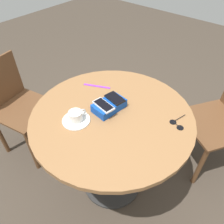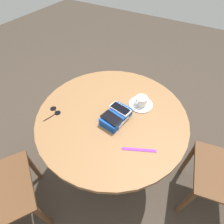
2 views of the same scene
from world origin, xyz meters
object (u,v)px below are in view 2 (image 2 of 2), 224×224
Objects in this scene: saucer at (141,104)px; coffee_cup at (141,101)px; phone_box at (116,117)px; lanyard_strap at (139,150)px; phone_black at (111,118)px; phone_white at (120,109)px; sunglasses at (55,111)px; round_table at (112,127)px.

coffee_cup reaches higher than saucer.
phone_box is at bearing 158.36° from coffee_cup.
phone_box is 1.10× the size of lanyard_strap.
phone_black is at bearing 160.87° from coffee_cup.
phone_black is 0.09m from phone_white.
saucer is 0.03m from coffee_cup.
phone_black is 0.99× the size of sunglasses.
sunglasses is at bearing 117.55° from round_table.
phone_white is 0.44m from sunglasses.
sunglasses is (-0.18, 0.34, 0.14)m from round_table.
saucer is 0.86× the size of lanyard_strap.
sunglasses reaches higher than round_table.
phone_white reaches higher than sunglasses.
round_table is 0.26m from saucer.
round_table is at bearing 111.72° from phone_white.
coffee_cup is at bearing -26.54° from phone_white.
phone_box reaches higher than round_table.
phone_box is (-0.03, -0.05, 0.17)m from round_table.
phone_box is 0.06m from phone_white.
coffee_cup is at bearing -19.13° from phone_black.
phone_box reaches higher than sunglasses.
phone_box reaches higher than lanyard_strap.
lanyard_strap is (-0.32, -0.14, -0.04)m from coffee_cup.
lanyard_strap reaches higher than round_table.
round_table is 0.33m from lanyard_strap.
round_table is 0.22m from phone_black.
phone_box is at bearing -68.76° from sunglasses.
sunglasses is (-0.02, 0.60, 0.00)m from lanyard_strap.
phone_black is 0.82× the size of saucer.
lanyard_strap is (-0.12, -0.22, -0.02)m from phone_box.
phone_box is at bearing -120.43° from round_table.
round_table is 4.71× the size of phone_box.
phone_black reaches higher than sunglasses.
coffee_cup reaches higher than phone_box.
phone_box is 0.22m from saucer.
round_table is 0.41m from sunglasses.
phone_black is 0.70× the size of lanyard_strap.
saucer is at bearing -26.32° from phone_white.
lanyard_strap is at bearing -156.98° from saucer.
phone_black is (-0.05, 0.01, 0.03)m from phone_box.
phone_box is at bearing 158.48° from saucer.
phone_white reaches higher than round_table.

